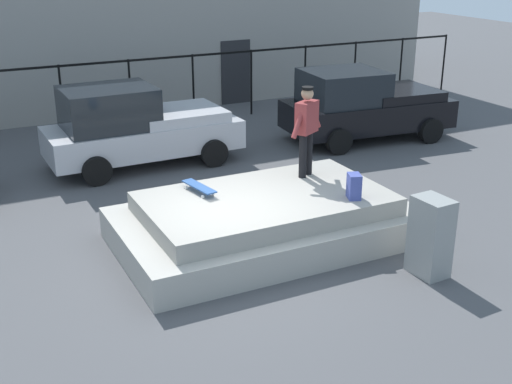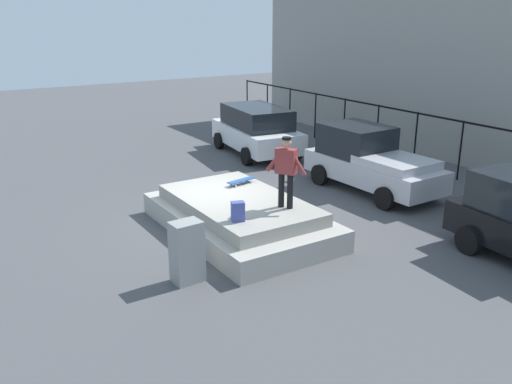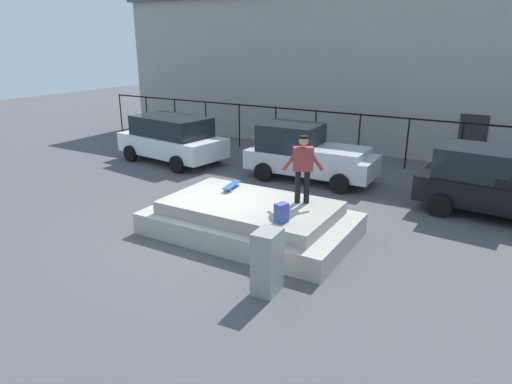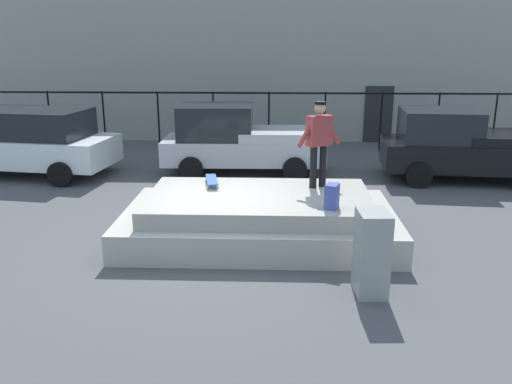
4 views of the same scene
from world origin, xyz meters
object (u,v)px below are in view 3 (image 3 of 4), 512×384
Objects in this scene: car_silver_pickup_mid at (307,153)px; backpack at (281,213)px; car_white_hatchback_near at (172,138)px; car_black_pickup_far at (498,184)px; skateboarder at (303,165)px; skateboard at (232,185)px; utility_box at (267,262)px.

backpack is at bearing -70.85° from car_silver_pickup_mid.
car_black_pickup_far is at bearing -0.43° from car_white_hatchback_near.
car_white_hatchback_near is (-7.62, 5.36, -0.11)m from backpack.
skateboarder is 0.36× the size of car_white_hatchback_near.
car_silver_pickup_mid is (0.21, 4.38, -0.02)m from skateboard.
skateboard is 7.24m from car_black_pickup_far.
backpack is (2.22, -1.43, 0.11)m from skateboard.
utility_box is (0.59, -2.81, -1.18)m from skateboarder.
car_silver_pickup_mid is at bearing 87.28° from skateboard.
backpack is at bearing -126.60° from car_black_pickup_far.
backpack is at bearing -32.67° from skateboard.
skateboarder is 3.85× the size of backpack.
backpack is 9.31m from car_white_hatchback_near.
skateboard is 0.19× the size of car_silver_pickup_mid.
utility_box is at bearing -47.04° from skateboard.
skateboarder is 1.56m from backpack.
skateboarder reaches higher than backpack.
car_silver_pickup_mid is at bearing 112.89° from skateboarder.
skateboarder is 2.26m from skateboard.
car_white_hatchback_near is 1.03× the size of car_black_pickup_far.
car_white_hatchback_near reaches higher than skateboard.
skateboard is (-2.08, 0.06, -0.87)m from skateboarder.
skateboarder reaches higher than car_black_pickup_far.
car_white_hatchback_near is 10.56m from utility_box.
backpack is at bearing -35.12° from car_white_hatchback_near.
car_black_pickup_far reaches higher than car_white_hatchback_near.
car_black_pickup_far reaches higher than skateboard.
car_black_pickup_far is (6.14, 3.84, -0.03)m from skateboard.
skateboarder reaches higher than utility_box.
car_silver_pickup_mid is at bearing 4.59° from car_white_hatchback_near.
skateboard is 3.94m from utility_box.
car_white_hatchback_near is 3.62× the size of utility_box.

